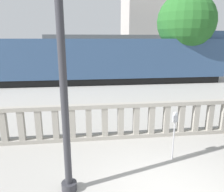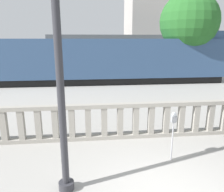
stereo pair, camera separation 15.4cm
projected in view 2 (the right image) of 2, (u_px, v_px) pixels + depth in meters
The scene contains 7 objects.
balustrade at pixel (136, 121), 7.80m from camera, with size 17.81×0.24×1.30m.
lamppost at pixel (59, 58), 4.43m from camera, with size 0.36×0.36×6.34m.
parking_meter at pixel (174, 122), 6.20m from camera, with size 0.17×0.17×1.48m.
train_near at pixel (91, 60), 17.41m from camera, with size 22.04×2.82×4.12m.
train_far at pixel (131, 51), 26.69m from camera, with size 19.35×2.73×4.59m.
building_block at pixel (165, 18), 30.51m from camera, with size 10.66×6.46×12.80m.
tree_left at pixel (189, 22), 17.41m from camera, with size 4.65×4.65×7.17m.
Camera 2 is at (-1.63, -3.89, 3.47)m, focal length 35.00 mm.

